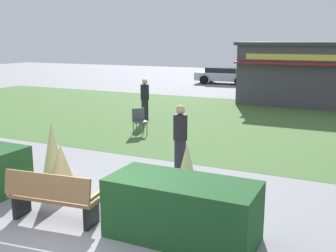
# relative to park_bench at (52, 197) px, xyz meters

# --- Properties ---
(ground_plane) EXTENTS (80.00, 80.00, 0.00)m
(ground_plane) POSITION_rel_park_bench_xyz_m (0.73, -0.39, -0.48)
(ground_plane) COLOR gray
(lawn_patch) EXTENTS (36.00, 12.00, 0.01)m
(lawn_patch) POSITION_rel_park_bench_xyz_m (0.73, 10.26, -0.48)
(lawn_patch) COLOR #446B33
(lawn_patch) RESTS_ON ground_plane
(park_bench) EXTENTS (1.75, 0.73, 0.95)m
(park_bench) POSITION_rel_park_bench_xyz_m (0.00, 0.00, 0.00)
(park_bench) COLOR olive
(park_bench) RESTS_ON ground_plane
(hedge_right) EXTENTS (2.44, 1.10, 1.00)m
(hedge_right) POSITION_rel_park_bench_xyz_m (2.31, 0.45, 0.02)
(hedge_right) COLOR #1E4C23
(hedge_right) RESTS_ON ground_plane
(ornamental_grass_behind_left) EXTENTS (0.53, 0.53, 1.31)m
(ornamental_grass_behind_left) POSITION_rel_park_bench_xyz_m (-1.74, 2.02, 0.17)
(ornamental_grass_behind_left) COLOR #D1BC7F
(ornamental_grass_behind_left) RESTS_ON ground_plane
(ornamental_grass_behind_right) EXTENTS (0.75, 0.75, 1.06)m
(ornamental_grass_behind_right) POSITION_rel_park_bench_xyz_m (-0.77, 1.17, 0.05)
(ornamental_grass_behind_right) COLOR #D1BC7F
(ornamental_grass_behind_right) RESTS_ON ground_plane
(ornamental_grass_behind_center) EXTENTS (0.58, 0.58, 1.20)m
(ornamental_grass_behind_center) POSITION_rel_park_bench_xyz_m (1.75, 1.98, 0.12)
(ornamental_grass_behind_center) COLOR #D1BC7F
(ornamental_grass_behind_center) RESTS_ON ground_plane
(cafe_chair_west) EXTENTS (0.62, 0.62, 0.89)m
(cafe_chair_west) POSITION_rel_park_bench_xyz_m (-2.05, 6.75, 0.05)
(cafe_chair_west) COLOR #4C5156
(cafe_chair_west) RESTS_ON ground_plane
(person_strolling) EXTENTS (0.34, 0.34, 1.69)m
(person_strolling) POSITION_rel_park_bench_xyz_m (-2.99, 8.89, 0.38)
(person_strolling) COLOR #23232D
(person_strolling) RESTS_ON ground_plane
(person_standing) EXTENTS (0.34, 0.34, 1.69)m
(person_standing) POSITION_rel_park_bench_xyz_m (0.96, 3.44, 0.38)
(person_standing) COLOR #23232D
(person_standing) RESTS_ON ground_plane
(parked_car_west_slot) EXTENTS (4.27, 2.19, 1.20)m
(parked_car_west_slot) POSITION_rel_park_bench_xyz_m (-4.43, 23.78, 0.16)
(parked_car_west_slot) COLOR #B7BABF
(parked_car_west_slot) RESTS_ON ground_plane
(parked_car_center_slot) EXTENTS (4.31, 2.26, 1.20)m
(parked_car_center_slot) POSITION_rel_park_bench_xyz_m (0.76, 23.78, 0.16)
(parked_car_center_slot) COLOR #2D6638
(parked_car_center_slot) RESTS_ON ground_plane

